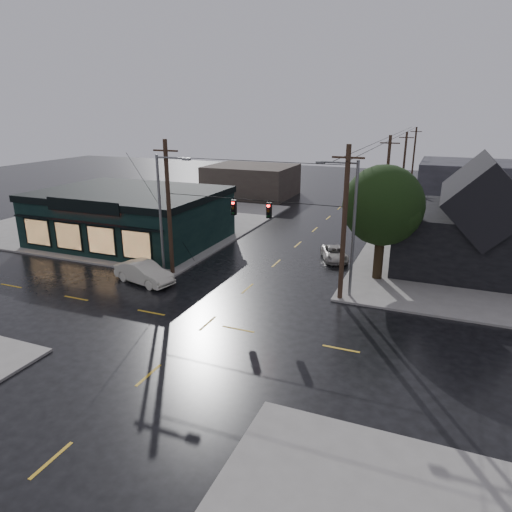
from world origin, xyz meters
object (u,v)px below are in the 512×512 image
at_px(utility_pole_ne, 340,300).
at_px(sedan_cream, 144,273).
at_px(corner_tree, 383,206).
at_px(utility_pole_nw, 173,274).
at_px(suv_silver, 334,254).

relative_size(utility_pole_ne, sedan_cream, 2.09).
xyz_separation_m(utility_pole_ne, sedan_cream, (-13.91, -2.35, 0.80)).
bearing_deg(corner_tree, utility_pole_nw, -161.86).
bearing_deg(utility_pole_nw, suv_silver, 37.53).
xyz_separation_m(corner_tree, utility_pole_ne, (-1.74, -4.83, -5.60)).
distance_m(utility_pole_ne, sedan_cream, 14.13).
relative_size(corner_tree, sedan_cream, 1.73).
bearing_deg(utility_pole_ne, sedan_cream, -170.42).
bearing_deg(suv_silver, utility_pole_ne, -97.70).
bearing_deg(utility_pole_ne, corner_tree, 70.21).
distance_m(corner_tree, suv_silver, 7.29).
bearing_deg(utility_pole_nw, utility_pole_ne, 0.00).
distance_m(utility_pole_nw, suv_silver, 13.54).
xyz_separation_m(corner_tree, utility_pole_nw, (-14.74, -4.83, -5.60)).
bearing_deg(corner_tree, sedan_cream, -155.36).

